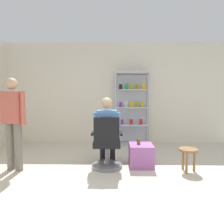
# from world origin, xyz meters

# --- Properties ---
(ground_plane) EXTENTS (7.20, 7.20, 0.00)m
(ground_plane) POSITION_xyz_m (0.00, 0.00, 0.00)
(ground_plane) COLOR beige
(back_wall) EXTENTS (6.00, 0.10, 2.70)m
(back_wall) POSITION_xyz_m (0.00, 3.00, 1.35)
(back_wall) COLOR silver
(back_wall) RESTS_ON ground
(display_cabinet_main) EXTENTS (0.90, 0.45, 1.90)m
(display_cabinet_main) POSITION_xyz_m (0.40, 2.76, 0.97)
(display_cabinet_main) COLOR #B7B7BC
(display_cabinet_main) RESTS_ON ground
(office_chair) EXTENTS (0.56, 0.56, 0.96)m
(office_chair) POSITION_xyz_m (-0.17, 1.00, 0.39)
(office_chair) COLOR slate
(office_chair) RESTS_ON ground
(seated_shopkeeper) EXTENTS (0.49, 0.57, 1.29)m
(seated_shopkeeper) POSITION_xyz_m (-0.18, 1.17, 0.71)
(seated_shopkeeper) COLOR black
(seated_shopkeeper) RESTS_ON ground
(storage_crate) EXTENTS (0.44, 0.47, 0.41)m
(storage_crate) POSITION_xyz_m (0.46, 1.15, 0.21)
(storage_crate) COLOR #9E599E
(storage_crate) RESTS_ON ground
(tea_glass) EXTENTS (0.06, 0.06, 0.10)m
(tea_glass) POSITION_xyz_m (0.42, 1.16, 0.46)
(tea_glass) COLOR brown
(tea_glass) RESTS_ON storage_crate
(standing_customer) EXTENTS (0.50, 0.32, 1.63)m
(standing_customer) POSITION_xyz_m (-1.81, 0.90, 0.93)
(standing_customer) COLOR slate
(standing_customer) RESTS_ON ground
(wooden_stool) EXTENTS (0.32, 0.32, 0.40)m
(wooden_stool) POSITION_xyz_m (1.25, 0.89, 0.32)
(wooden_stool) COLOR olive
(wooden_stool) RESTS_ON ground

